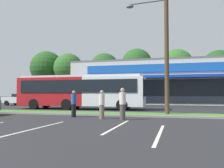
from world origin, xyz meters
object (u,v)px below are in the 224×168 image
Objects in this scene: pedestrian_by_pole at (74,104)px; city_bus at (81,91)px; utility_pole at (165,30)px; car_1 at (87,100)px; pedestrian_near_bench at (102,104)px; car_2 at (21,99)px; pedestrian_mid at (123,104)px.

city_bus is at bearing 70.57° from pedestrian_by_pole.
utility_pole reaches higher than city_bus.
car_1 is 14.90m from pedestrian_near_bench.
car_2 is 2.58× the size of pedestrian_mid.
pedestrian_mid reaches higher than pedestrian_by_pole.
car_2 is 21.52m from pedestrian_mid.
car_1 is 15.65m from pedestrian_mid.
utility_pole is 7.93m from pedestrian_by_pole.
pedestrian_mid is at bearing 118.27° from car_1.
utility_pole reaches higher than pedestrian_mid.
pedestrian_by_pole is (13.16, -12.97, 0.07)m from car_2.
pedestrian_by_pole is at bearing 135.41° from car_2.
pedestrian_mid is (3.36, -0.81, 0.06)m from pedestrian_by_pole.
car_2 is (-10.49, 5.41, -0.98)m from city_bus.
pedestrian_mid is (16.52, -13.79, 0.13)m from car_2.
pedestrian_by_pole is at bearing 159.36° from pedestrian_near_bench.
car_1 is (-1.38, 5.40, -0.97)m from city_bus.
city_bus is 5.66m from car_1.
pedestrian_mid is (-2.20, -3.38, -4.97)m from utility_pole.
car_2 is 2.76× the size of pedestrian_by_pole.
pedestrian_mid is at bearing -12.60° from pedestrian_near_bench.
city_bus reaches higher than car_2.
city_bus reaches higher than pedestrian_by_pole.
utility_pole is at bearing 150.93° from car_2.
pedestrian_mid is (7.41, -13.78, 0.12)m from car_1.
city_bus is 7.37× the size of pedestrian_near_bench.
pedestrian_near_bench reaches higher than car_1.
car_1 is 2.32× the size of pedestrian_mid.
city_bus is 7.37× the size of pedestrian_by_pole.
city_bus is 6.88× the size of pedestrian_mid.
car_2 is at bearing -0.05° from car_1.
pedestrian_near_bench reaches higher than car_2.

